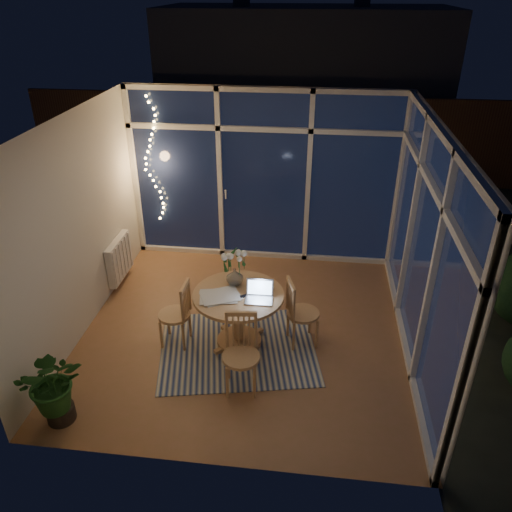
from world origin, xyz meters
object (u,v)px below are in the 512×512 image
(chair_right, at_px, (303,312))
(laptop, at_px, (259,292))
(chair_front, at_px, (241,355))
(flower_vase, at_px, (235,277))
(dining_table, at_px, (239,319))
(potted_plant, at_px, (55,390))
(chair_left, at_px, (174,313))

(chair_right, distance_m, laptop, 0.67)
(chair_right, relative_size, chair_front, 0.98)
(chair_front, distance_m, flower_vase, 1.03)
(chair_right, xyz_separation_m, chair_front, (-0.61, -0.86, 0.01))
(chair_front, distance_m, laptop, 0.75)
(laptop, distance_m, flower_vase, 0.44)
(dining_table, height_order, chair_front, chair_front)
(chair_front, height_order, flower_vase, flower_vase)
(dining_table, height_order, laptop, laptop)
(potted_plant, bearing_deg, flower_vase, 46.26)
(dining_table, relative_size, flower_vase, 5.01)
(chair_left, distance_m, potted_plant, 1.56)
(flower_vase, bearing_deg, chair_right, -5.00)
(chair_front, xyz_separation_m, potted_plant, (-1.72, -0.65, -0.07))
(chair_left, relative_size, chair_front, 0.96)
(chair_right, bearing_deg, chair_front, 127.08)
(chair_left, height_order, chair_front, chair_front)
(chair_right, bearing_deg, laptop, 97.03)
(dining_table, bearing_deg, flower_vase, 109.79)
(dining_table, distance_m, potted_plant, 2.11)
(dining_table, relative_size, laptop, 3.42)
(chair_left, bearing_deg, dining_table, 98.16)
(chair_front, bearing_deg, dining_table, 94.12)
(laptop, bearing_deg, dining_table, 155.49)
(flower_vase, bearing_deg, laptop, -43.30)
(dining_table, height_order, chair_right, chair_right)
(potted_plant, bearing_deg, chair_right, 32.97)
(chair_right, bearing_deg, dining_table, 81.46)
(flower_vase, bearing_deg, chair_left, -158.58)
(laptop, bearing_deg, flower_vase, 135.55)
(potted_plant, bearing_deg, chair_front, 20.61)
(chair_right, xyz_separation_m, potted_plant, (-2.33, -1.51, -0.06))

